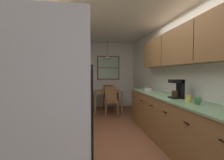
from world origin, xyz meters
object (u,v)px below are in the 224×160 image
object	(u,v)px
dining_table	(107,94)
mug_spare	(189,99)
coffee_maker	(178,88)
microwave_over_range	(46,47)
mug_by_coffeemaker	(198,101)
table_serving_bowl	(107,90)
stove_range	(57,138)
dining_chair_far	(108,95)
dining_chair_near	(111,100)
storage_canister	(62,94)
refrigerator	(48,124)
trash_bin	(83,108)
fruit_bowl	(149,89)

from	to	relation	value
dining_table	mug_spare	world-z (taller)	mug_spare
dining_table	coffee_maker	distance (m)	3.07
microwave_over_range	mug_spare	size ratio (longest dim) A/B	4.89
mug_by_coffeemaker	table_serving_bowl	size ratio (longest dim) A/B	0.67
mug_spare	stove_range	bearing A→B (deg)	-178.52
dining_chair_far	mug_spare	bearing A→B (deg)	-78.86
dining_table	table_serving_bowl	size ratio (longest dim) A/B	5.79
stove_range	coffee_maker	xyz separation A→B (m)	(2.02, 0.42, 0.60)
stove_range	dining_chair_near	world-z (taller)	stove_range
dining_chair_far	storage_canister	world-z (taller)	storage_canister
refrigerator	dining_table	xyz separation A→B (m)	(1.06, 4.05, -0.29)
stove_range	mug_spare	xyz separation A→B (m)	(1.98, 0.05, 0.48)
stove_range	mug_by_coffeemaker	world-z (taller)	stove_range
storage_canister	table_serving_bowl	distance (m)	2.95
trash_bin	storage_canister	world-z (taller)	storage_canister
storage_canister	mug_by_coffeemaker	world-z (taller)	storage_canister
refrigerator	mug_spare	distance (m)	2.06
trash_bin	mug_spare	size ratio (longest dim) A/B	5.44
refrigerator	microwave_over_range	distance (m)	1.09
table_serving_bowl	coffee_maker	bearing A→B (deg)	-71.67
stove_range	storage_canister	xyz separation A→B (m)	(-0.01, 0.51, 0.54)
coffee_maker	fruit_bowl	size ratio (longest dim) A/B	1.36
dining_chair_far	mug_by_coffeemaker	xyz separation A→B (m)	(0.75, -4.06, 0.45)
fruit_bowl	trash_bin	bearing A→B (deg)	154.43
coffee_maker	table_serving_bowl	distance (m)	2.98
microwave_over_range	dining_chair_far	world-z (taller)	microwave_over_range
mug_by_coffeemaker	mug_spare	world-z (taller)	mug_by_coffeemaker
coffee_maker	mug_by_coffeemaker	distance (m)	0.59
trash_bin	mug_by_coffeemaker	distance (m)	3.22
stove_range	fruit_bowl	world-z (taller)	stove_range
stove_range	coffee_maker	distance (m)	2.15
dining_chair_far	trash_bin	world-z (taller)	dining_chair_far
microwave_over_range	fruit_bowl	bearing A→B (deg)	38.90
fruit_bowl	mug_spare	bearing A→B (deg)	-90.79
trash_bin	storage_canister	size ratio (longest dim) A/B	2.98
microwave_over_range	dining_table	bearing A→B (deg)	69.59
refrigerator	fruit_bowl	bearing A→B (deg)	51.47
stove_range	dining_chair_far	bearing A→B (deg)	72.64
dining_chair_near	dining_chair_far	distance (m)	1.15
dining_chair_near	dining_chair_far	world-z (taller)	same
dining_chair_far	coffee_maker	xyz separation A→B (m)	(0.80, -3.48, 0.57)
stove_range	microwave_over_range	bearing A→B (deg)	179.97
refrigerator	mug_by_coffeemaker	distance (m)	1.99
stove_range	trash_bin	world-z (taller)	stove_range
mug_spare	table_serving_bowl	world-z (taller)	mug_spare
microwave_over_range	storage_canister	xyz separation A→B (m)	(0.11, 0.51, -0.68)
microwave_over_range	dining_table	xyz separation A→B (m)	(1.24, 3.32, -1.08)
dining_chair_far	mug_spare	size ratio (longest dim) A/B	7.61
trash_bin	microwave_over_range	bearing A→B (deg)	-99.19
dining_chair_far	fruit_bowl	xyz separation A→B (m)	(0.78, -2.19, 0.44)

